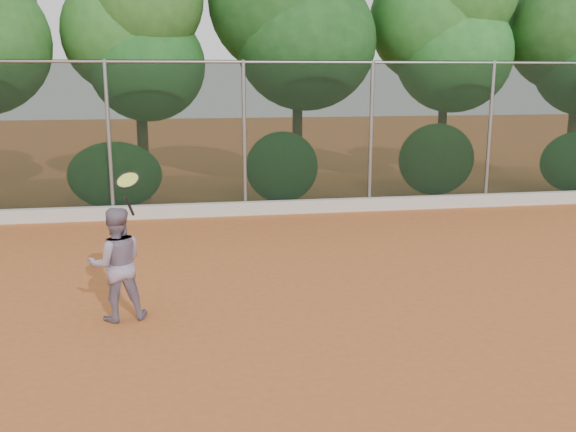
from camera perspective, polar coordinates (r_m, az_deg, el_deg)
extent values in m
plane|color=#B25C2A|center=(8.42, 1.15, -9.81)|extent=(80.00, 80.00, 0.00)
cube|color=beige|center=(14.86, -3.74, 0.68)|extent=(24.00, 0.20, 0.30)
imported|color=gray|center=(8.72, -15.00, -4.15)|extent=(0.83, 0.70, 1.52)
cube|color=black|center=(14.79, -3.90, 6.89)|extent=(24.00, 0.01, 3.50)
cylinder|color=gray|center=(14.72, -4.00, 13.49)|extent=(24.00, 0.06, 0.06)
cylinder|color=gray|center=(14.80, -15.61, 6.47)|extent=(0.09, 0.09, 3.50)
cylinder|color=gray|center=(14.79, -3.90, 6.89)|extent=(0.09, 0.09, 3.50)
cylinder|color=gray|center=(15.38, 7.38, 7.04)|extent=(0.09, 0.09, 3.50)
cylinder|color=gray|center=(16.50, 17.47, 6.94)|extent=(0.09, 0.09, 3.50)
cylinder|color=#422D19|center=(17.09, -12.73, 5.52)|extent=(0.28, 0.28, 2.40)
ellipsoid|color=#1C521D|center=(16.86, -12.42, 12.95)|extent=(2.90, 2.40, 2.80)
ellipsoid|color=#296121|center=(17.22, -14.22, 15.51)|extent=(3.20, 2.70, 3.10)
cylinder|color=#422719|center=(17.01, 0.84, 6.82)|extent=(0.26, 0.26, 3.00)
ellipsoid|color=#286125|center=(16.88, 1.62, 15.26)|extent=(3.60, 3.00, 3.50)
ellipsoid|color=#2A6627|center=(17.16, -0.29, 18.57)|extent=(3.90, 3.20, 3.80)
cylinder|color=#422919|center=(18.40, 13.46, 6.44)|extent=(0.24, 0.24, 2.70)
ellipsoid|color=#216123|center=(18.30, 14.57, 13.73)|extent=(3.20, 2.70, 3.10)
ellipsoid|color=#225F20|center=(18.43, 12.85, 16.61)|extent=(3.50, 2.90, 3.40)
cylinder|color=#49321C|center=(19.80, 23.87, 5.84)|extent=(0.28, 0.28, 2.50)
ellipsoid|color=#2F6526|center=(19.74, 23.59, 14.74)|extent=(3.30, 2.80, 3.20)
ellipsoid|color=#30712B|center=(15.70, -15.13, 3.51)|extent=(2.20, 1.16, 1.60)
ellipsoid|color=#266426|center=(15.80, -0.53, 4.36)|extent=(1.80, 1.04, 1.76)
ellipsoid|color=#2E6024|center=(16.88, 13.06, 4.91)|extent=(2.00, 1.10, 1.84)
cylinder|color=black|center=(8.49, -13.91, 0.86)|extent=(0.12, 0.21, 0.29)
torus|color=black|center=(8.37, -14.06, 3.13)|extent=(0.41, 0.38, 0.20)
cylinder|color=#D2EA44|center=(8.37, -14.06, 3.13)|extent=(0.34, 0.32, 0.16)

